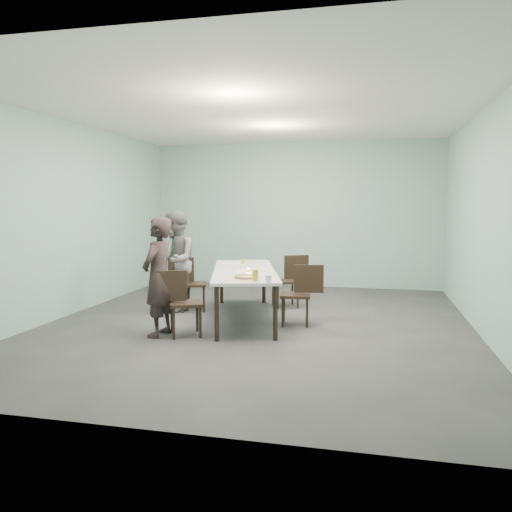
% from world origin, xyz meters
% --- Properties ---
extents(ground, '(7.00, 7.00, 0.00)m').
position_xyz_m(ground, '(0.00, 0.00, 0.00)').
color(ground, '#333335').
rests_on(ground, ground).
extents(room_shell, '(6.02, 7.02, 3.01)m').
position_xyz_m(room_shell, '(0.00, 0.00, 2.03)').
color(room_shell, '#92B8B2').
rests_on(room_shell, ground).
extents(table, '(1.56, 2.75, 0.75)m').
position_xyz_m(table, '(-0.27, 0.28, 0.69)').
color(table, white).
rests_on(table, ground).
extents(chair_near_left, '(0.65, 0.56, 0.87)m').
position_xyz_m(chair_near_left, '(-0.85, -0.87, 0.50)').
color(chair_near_left, black).
rests_on(chair_near_left, ground).
extents(chair_far_left, '(0.65, 0.53, 0.87)m').
position_xyz_m(chair_far_left, '(-1.30, 0.64, 0.50)').
color(chair_far_left, black).
rests_on(chair_far_left, ground).
extents(chair_near_right, '(0.63, 0.47, 0.87)m').
position_xyz_m(chair_near_right, '(0.61, 0.09, 0.50)').
color(chair_near_right, black).
rests_on(chair_near_right, ground).
extents(chair_far_right, '(0.65, 0.56, 0.87)m').
position_xyz_m(chair_far_right, '(0.26, 1.33, 0.50)').
color(chair_far_right, black).
rests_on(chair_far_right, ground).
extents(diner_near, '(0.42, 0.60, 1.56)m').
position_xyz_m(diner_near, '(-1.13, -0.91, 0.78)').
color(diner_near, black).
rests_on(diner_near, ground).
extents(diner_far, '(0.82, 0.94, 1.62)m').
position_xyz_m(diner_far, '(-1.50, 0.62, 0.81)').
color(diner_far, slate).
rests_on(diner_far, ground).
extents(pizza, '(0.34, 0.34, 0.04)m').
position_xyz_m(pizza, '(-0.02, -0.60, 0.77)').
color(pizza, white).
rests_on(pizza, table).
extents(side_plate, '(0.18, 0.18, 0.01)m').
position_xyz_m(side_plate, '(0.08, -0.27, 0.76)').
color(side_plate, white).
rests_on(side_plate, table).
extents(beer_glass, '(0.08, 0.08, 0.15)m').
position_xyz_m(beer_glass, '(0.15, -0.81, 0.82)').
color(beer_glass, gold).
rests_on(beer_glass, table).
extents(water_tumbler, '(0.08, 0.08, 0.09)m').
position_xyz_m(water_tumbler, '(0.33, -0.85, 0.80)').
color(water_tumbler, silver).
rests_on(water_tumbler, table).
extents(tealight, '(0.06, 0.06, 0.05)m').
position_xyz_m(tealight, '(-0.16, 0.10, 0.77)').
color(tealight, silver).
rests_on(tealight, table).
extents(amber_tumbler, '(0.07, 0.07, 0.08)m').
position_xyz_m(amber_tumbler, '(-0.47, 1.00, 0.79)').
color(amber_tumbler, gold).
rests_on(amber_tumbler, table).
extents(menu, '(0.35, 0.29, 0.01)m').
position_xyz_m(menu, '(-0.67, 1.01, 0.75)').
color(menu, silver).
rests_on(menu, table).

